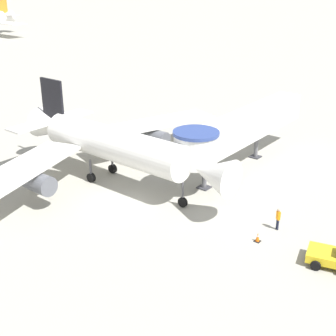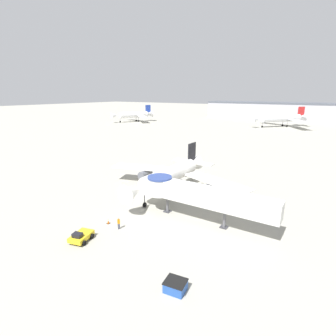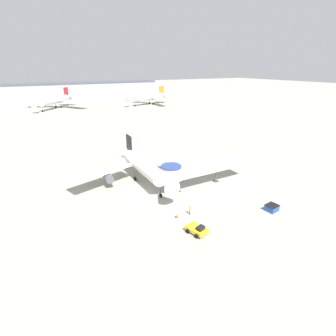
# 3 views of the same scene
# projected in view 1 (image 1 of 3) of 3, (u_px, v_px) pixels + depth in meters

# --- Properties ---
(ground_plane) EXTENTS (800.00, 800.00, 0.00)m
(ground_plane) POSITION_uv_depth(u_px,v_px,m) (122.00, 204.00, 40.89)
(ground_plane) COLOR #9E9B8E
(main_airplane) EXTENTS (32.28, 24.25, 8.87)m
(main_airplane) POSITION_uv_depth(u_px,v_px,m) (110.00, 144.00, 44.05)
(main_airplane) COLOR white
(main_airplane) RESTS_ON ground_plane
(jet_bridge) EXTENTS (21.46, 4.10, 6.00)m
(jet_bridge) POSITION_uv_depth(u_px,v_px,m) (237.00, 129.00, 46.43)
(jet_bridge) COLOR silver
(jet_bridge) RESTS_ON ground_plane
(pushback_tug_yellow) EXTENTS (2.99, 3.72, 1.49)m
(pushback_tug_yellow) POSITION_uv_depth(u_px,v_px,m) (333.00, 257.00, 32.09)
(pushback_tug_yellow) COLOR yellow
(pushback_tug_yellow) RESTS_ON ground_plane
(traffic_cone_near_nose) EXTENTS (0.45, 0.45, 0.74)m
(traffic_cone_near_nose) POSITION_uv_depth(u_px,v_px,m) (258.00, 237.00, 35.05)
(traffic_cone_near_nose) COLOR black
(traffic_cone_near_nose) RESTS_ON ground_plane
(traffic_cone_starboard_wing) EXTENTS (0.37, 0.37, 0.62)m
(traffic_cone_starboard_wing) POSITION_uv_depth(u_px,v_px,m) (210.00, 149.00, 52.98)
(traffic_cone_starboard_wing) COLOR black
(traffic_cone_starboard_wing) RESTS_ON ground_plane
(ground_crew_marshaller) EXTENTS (0.37, 0.41, 1.83)m
(ground_crew_marshaller) POSITION_uv_depth(u_px,v_px,m) (278.00, 218.00, 36.43)
(ground_crew_marshaller) COLOR #1E2338
(ground_crew_marshaller) RESTS_ON ground_plane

